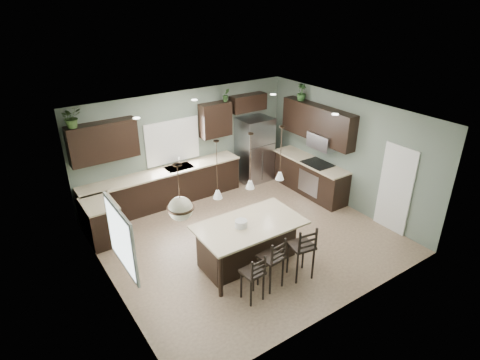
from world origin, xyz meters
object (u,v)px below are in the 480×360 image
Objects in this scene: kitchen_island at (249,243)px; refrigerator at (255,150)px; bar_stool_right at (301,251)px; serving_dish at (241,224)px; bar_stool_center at (271,262)px; plant_back_left at (71,117)px; bar_stool_left at (252,277)px.

refrigerator is at bearing 53.40° from kitchen_island.
bar_stool_right is (0.57, -0.89, 0.12)m from kitchen_island.
kitchen_island is at bearing -0.95° from serving_dish.
kitchen_island is at bearing 76.90° from bar_stool_center.
plant_back_left is at bearing 177.76° from refrigerator.
bar_stool_center is at bearing -122.44° from refrigerator.
bar_stool_center is at bearing 7.94° from bar_stool_left.
bar_stool_left is at bearing -126.51° from refrigerator.
refrigerator is 0.87× the size of kitchen_island.
serving_dish is at bearing 91.04° from bar_stool_center.
plant_back_left is at bearing 111.20° from bar_stool_center.
bar_stool_center is 5.11m from plant_back_left.
serving_dish is 0.21× the size of bar_stool_right.
bar_stool_center is at bearing -62.29° from plant_back_left.
kitchen_island is at bearing -55.78° from plant_back_left.
serving_dish is 0.25× the size of bar_stool_left.
bar_stool_right is at bearing -49.48° from serving_dish.
bar_stool_right is at bearing -56.16° from plant_back_left.
serving_dish is (-0.20, 0.00, 0.53)m from kitchen_island.
plant_back_left is (-2.83, 4.22, 2.05)m from bar_stool_right.
plant_back_left reaches higher than refrigerator.
kitchen_island is 4.57m from plant_back_left.
kitchen_island is 1.83× the size of bar_stool_right.
kitchen_island is at bearing -127.55° from refrigerator.
serving_dish is 1.25m from bar_stool_right.
serving_dish is at bearing 64.67° from bar_stool_left.
serving_dish is at bearing -129.80° from refrigerator.
kitchen_island is 1.95× the size of bar_stool_center.
serving_dish is 0.52× the size of plant_back_left.
refrigerator is at bearing 50.70° from bar_stool_left.
kitchen_island is at bearing 54.60° from bar_stool_left.
bar_stool_center is (0.48, 0.09, 0.06)m from bar_stool_left.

